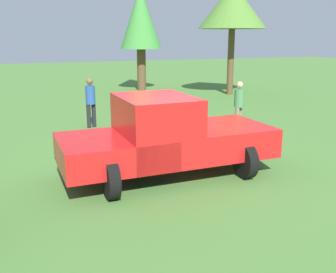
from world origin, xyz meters
name	(u,v)px	position (x,y,z in m)	size (l,w,h in m)	color
ground_plane	(165,163)	(0.00, 0.00, 0.00)	(80.00, 80.00, 0.00)	#477533
pickup_truck	(163,136)	(0.82, -0.37, 0.93)	(2.39, 4.72, 1.81)	black
person_bystander	(91,100)	(-4.57, -0.93, 0.95)	(0.41, 0.41, 1.69)	black
person_visitor	(239,103)	(-2.40, 3.54, 0.90)	(0.45, 0.45, 1.62)	#7A6B51
tree_back_left	(233,7)	(-9.72, 7.51, 4.50)	(3.52, 3.52, 5.66)	brown
tree_back_right	(141,19)	(-13.10, 3.64, 3.95)	(2.33, 2.33, 5.73)	brown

